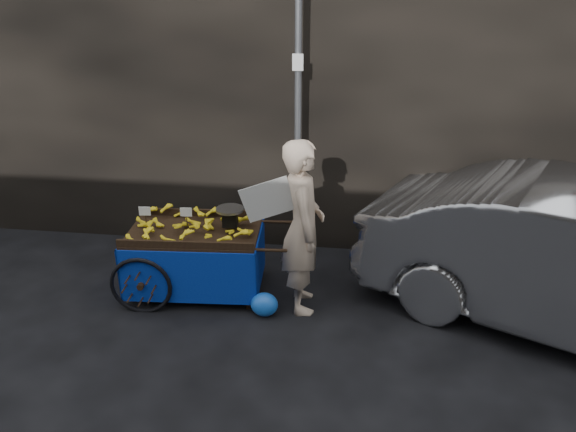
# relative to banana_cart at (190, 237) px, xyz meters

# --- Properties ---
(ground) EXTENTS (80.00, 80.00, 0.00)m
(ground) POSITION_rel_banana_cart_xyz_m (0.76, -0.36, -0.66)
(ground) COLOR black
(ground) RESTS_ON ground
(building_wall) EXTENTS (13.50, 2.00, 5.00)m
(building_wall) POSITION_rel_banana_cart_xyz_m (1.16, 2.24, 1.84)
(building_wall) COLOR black
(building_wall) RESTS_ON ground
(street_pole) EXTENTS (0.12, 0.10, 4.00)m
(street_pole) POSITION_rel_banana_cart_xyz_m (1.06, 0.94, 1.35)
(street_pole) COLOR slate
(street_pole) RESTS_ON ground
(banana_cart) EXTENTS (2.01, 1.06, 1.06)m
(banana_cart) POSITION_rel_banana_cart_xyz_m (0.00, 0.00, 0.00)
(banana_cart) COLOR black
(banana_cart) RESTS_ON ground
(vendor) EXTENTS (0.91, 0.74, 1.84)m
(vendor) POSITION_rel_banana_cart_xyz_m (1.24, -0.16, 0.27)
(vendor) COLOR #C7AD94
(vendor) RESTS_ON ground
(plastic_bag) EXTENTS (0.29, 0.23, 0.26)m
(plastic_bag) POSITION_rel_banana_cart_xyz_m (0.88, -0.41, -0.53)
(plastic_bag) COLOR blue
(plastic_bag) RESTS_ON ground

